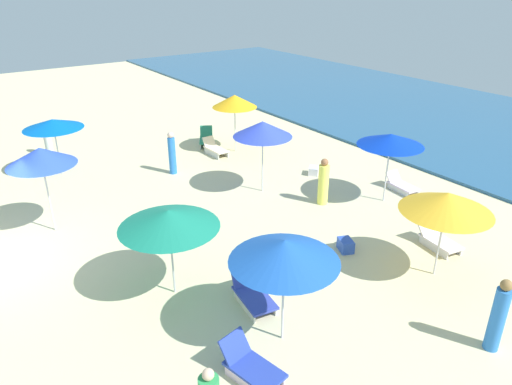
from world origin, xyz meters
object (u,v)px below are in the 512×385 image
Objects in this scene: umbrella_2 at (447,202)px; lounge_chair_7_0 at (206,139)px; umbrella_0 at (284,251)px; umbrella_3 at (391,140)px; beachgoer_2 at (172,153)px; beachgoer_4 at (498,317)px; umbrella_4 at (41,156)px; cooler_box_0 at (314,171)px; lounge_chair_2_0 at (438,240)px; umbrella_6 at (169,219)px; lounge_chair_0_1 at (253,295)px; cooler_box_1 at (346,245)px; umbrella_5 at (53,124)px; beachgoer_1 at (323,183)px; umbrella_7 at (235,101)px; beachgoer_5 at (48,139)px; lounge_chair_0_0 at (250,366)px; lounge_chair_7_1 at (215,149)px; umbrella_1 at (263,129)px; lounge_chair_3_0 at (401,185)px.

lounge_chair_7_0 is (-12.63, 0.25, -1.83)m from umbrella_2.
umbrella_0 reaches higher than umbrella_2.
beachgoer_2 is (-6.52, -4.93, -1.40)m from umbrella_3.
umbrella_3 reaches higher than beachgoer_4.
umbrella_4 is 1.56× the size of beachgoer_4.
umbrella_3 is 4.80× the size of cooler_box_0.
lounge_chair_2_0 is 1.00× the size of lounge_chair_7_0.
umbrella_0 is at bearing 22.54° from umbrella_6.
lounge_chair_7_0 is (-12.25, 5.06, -1.94)m from umbrella_0.
cooler_box_1 is (-0.46, 3.56, -0.08)m from lounge_chair_0_1.
umbrella_4 reaches higher than umbrella_5.
beachgoer_4 is at bearing -119.59° from lounge_chair_2_0.
beachgoer_1 is at bearing -57.75° from lounge_chair_7_0.
cooler_box_0 is at bearing -42.34° from lounge_chair_7_0.
beachgoer_5 is at bearing -121.23° from umbrella_7.
umbrella_0 is 1.75× the size of lounge_chair_0_1.
cooler_box_1 is (-1.82, 3.72, -2.05)m from umbrella_0.
umbrella_7 is 5.06× the size of cooler_box_1.
lounge_chair_0_0 is 0.99× the size of lounge_chair_0_1.
beachgoer_4 is at bearing -38.14° from lounge_chair_0_0.
beachgoer_4 is at bearing 39.44° from umbrella_6.
beachgoer_2 is (2.28, -2.81, 0.56)m from lounge_chair_7_0.
lounge_chair_2_0 is 0.59× the size of umbrella_6.
umbrella_0 is at bearing 34.06° from beachgoer_5.
cooler_box_0 is (3.30, 4.51, -0.69)m from beachgoer_2.
umbrella_2 is 11.25m from umbrella_4.
lounge_chair_7_1 is (-0.10, -0.99, -2.00)m from umbrella_7.
umbrella_3 is 0.90× the size of umbrella_4.
umbrella_6 is (-3.36, 0.01, 1.79)m from lounge_chair_0_0.
umbrella_6 reaches higher than lounge_chair_0_1.
lounge_chair_7_1 reaches higher than lounge_chair_2_0.
lounge_chair_7_1 is at bearing 156.52° from umbrella_0.
beachgoer_5 reaches higher than lounge_chair_7_0.
lounge_chair_7_1 is 2.73× the size of cooler_box_1.
lounge_chair_7_1 is at bearing -161.62° from umbrella_3.
umbrella_0 is 1.76× the size of lounge_chair_0_0.
umbrella_5 is (-4.62, 1.41, -0.39)m from umbrella_4.
beachgoer_2 is (-9.97, 2.26, -1.38)m from umbrella_0.
lounge_chair_0_1 is 7.60m from umbrella_3.
beachgoer_1 is 1.06× the size of beachgoer_5.
umbrella_3 is 12.49m from umbrella_5.
umbrella_5 is 10.49m from beachgoer_1.
umbrella_3 is 8.30m from beachgoer_2.
lounge_chair_2_0 is at bearing 144.43° from beachgoer_2.
beachgoer_1 is at bearing 27.99° from umbrella_1.
umbrella_5 reaches higher than lounge_chair_0_0.
cooler_box_0 is at bearing 92.37° from umbrella_1.
beachgoer_4 is at bearing -121.09° from lounge_chair_3_0.
umbrella_5 is at bearing -178.65° from umbrella_6.
umbrella_5 is (-13.03, -0.22, 1.76)m from lounge_chair_0_0.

